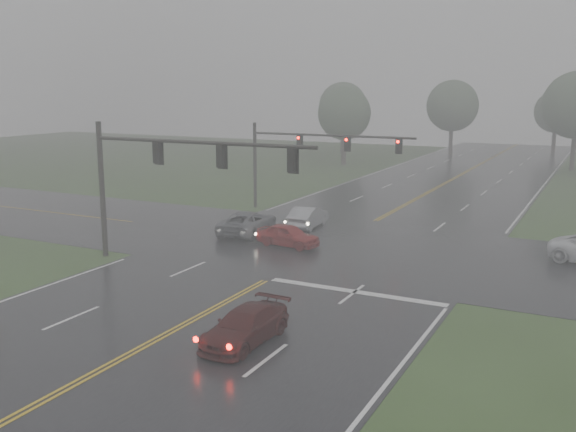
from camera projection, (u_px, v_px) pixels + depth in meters
The scene contains 14 objects.
ground at pixel (32, 408), 18.70m from camera, with size 180.00×180.00×0.00m, color #2E461E.
main_road at pixel (316, 253), 36.17m from camera, with size 18.00×160.00×0.02m, color black.
cross_street at pixel (330, 246), 37.92m from camera, with size 120.00×14.00×0.02m, color black.
stop_bar at pixel (355, 292), 29.28m from camera, with size 8.50×0.50×0.01m, color silver.
sedan_maroon at pixel (245, 343), 23.46m from camera, with size 1.76×4.34×1.26m, color #380A0A.
sedan_red at pixel (288, 246), 37.75m from camera, with size 1.55×3.86×1.31m, color #980D0E.
sedan_silver at pixel (308, 228), 42.86m from camera, with size 1.50×4.30×1.42m, color #97999E.
car_grey at pixel (248, 234), 41.02m from camera, with size 2.42×5.25×1.46m, color #58595F.
signal_gantry_near at pixel (160, 167), 32.84m from camera, with size 13.00×0.32×7.41m.
signal_gantry_far at pixel (302, 150), 47.51m from camera, with size 12.79×0.33×6.58m.
tree_nw_a at pixel (344, 113), 76.94m from camera, with size 6.39×6.39×9.38m.
tree_n_mid at pixel (452, 106), 87.47m from camera, with size 7.02×7.02×10.30m.
tree_nw_b at pixel (343, 106), 90.76m from camera, with size 6.83×6.83×10.04m.
tree_n_far at pixel (556, 112), 91.55m from camera, with size 6.07×6.07×8.92m.
Camera 1 is at (14.49, -11.96, 9.16)m, focal length 40.00 mm.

